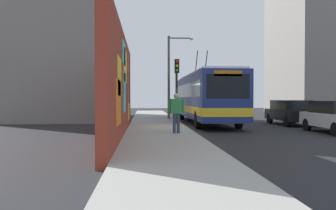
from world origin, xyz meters
TOP-DOWN VIEW (x-y plane):
  - ground_plane at (0.00, 0.00)m, footprint 80.00×80.00m
  - sidewalk_slab at (0.00, 1.60)m, footprint 48.00×3.20m
  - graffiti_wall at (-4.11, 3.35)m, footprint 13.81×0.32m
  - building_far_left at (10.73, 9.20)m, footprint 13.42×7.30m
  - building_far_right at (17.96, -17.00)m, footprint 11.01×8.56m
  - city_bus at (3.94, -1.80)m, footprint 12.57×2.60m
  - parked_car_white at (-2.92, -7.00)m, footprint 4.19×1.78m
  - parked_car_black at (2.29, -7.00)m, footprint 4.42×1.89m
  - pedestrian_at_curb at (-3.87, 0.91)m, footprint 0.24×0.70m
  - traffic_light at (1.86, 0.35)m, footprint 0.49×0.28m
  - street_lamp at (7.20, 0.21)m, footprint 0.44×1.98m

SIDE VIEW (x-z plane):
  - ground_plane at x=0.00m, z-range 0.00..0.00m
  - sidewalk_slab at x=0.00m, z-range 0.00..0.15m
  - parked_car_white at x=-2.92m, z-range 0.04..1.62m
  - parked_car_black at x=2.29m, z-range 0.04..1.62m
  - pedestrian_at_curb at x=-3.87m, z-range 0.32..2.09m
  - city_bus at x=3.94m, z-range -0.71..4.38m
  - graffiti_wall at x=-4.11m, z-range 0.00..4.48m
  - traffic_light at x=1.86m, z-range 0.84..4.80m
  - street_lamp at x=7.20m, z-range 0.66..6.95m
  - building_far_left at x=10.73m, z-range 0.00..16.02m
  - building_far_right at x=17.96m, z-range 0.00..17.60m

